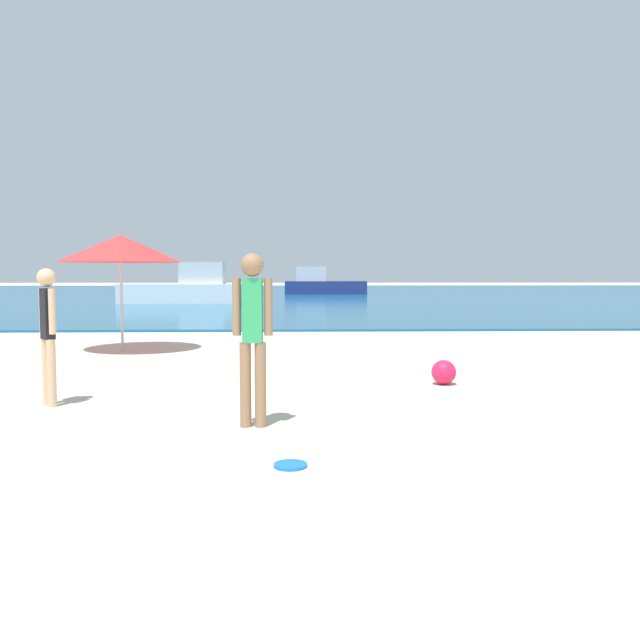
% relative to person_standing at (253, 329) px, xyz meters
% --- Properties ---
extents(ground, '(200.00, 200.00, 0.00)m').
position_rel_person_standing_xyz_m(ground, '(1.05, -3.25, -0.94)').
color(ground, beige).
extents(water, '(160.00, 60.00, 0.06)m').
position_rel_person_standing_xyz_m(water, '(1.05, 40.07, -0.91)').
color(water, '#14567F').
rests_on(water, ground).
extents(person_standing, '(0.38, 0.22, 1.65)m').
position_rel_person_standing_xyz_m(person_standing, '(0.00, 0.00, 0.00)').
color(person_standing, '#936B4C').
rests_on(person_standing, ground).
extents(frisbee, '(0.26, 0.26, 0.03)m').
position_rel_person_standing_xyz_m(frisbee, '(0.37, -1.30, -0.92)').
color(frisbee, blue).
rests_on(frisbee, ground).
extents(person_distant, '(0.26, 0.28, 1.51)m').
position_rel_person_standing_xyz_m(person_distant, '(-2.31, 1.06, -0.08)').
color(person_distant, '#DDAD84').
rests_on(person_distant, ground).
extents(boat_near, '(5.68, 1.83, 1.93)m').
position_rel_person_standing_xyz_m(boat_near, '(-4.93, 24.88, -0.21)').
color(boat_near, white).
rests_on(boat_near, water).
extents(boat_far, '(5.51, 1.82, 1.87)m').
position_rel_person_standing_xyz_m(boat_far, '(2.02, 37.96, -0.23)').
color(boat_far, navy).
rests_on(boat_far, water).
extents(beach_ball, '(0.32, 0.32, 0.32)m').
position_rel_person_standing_xyz_m(beach_ball, '(2.34, 2.29, -0.77)').
color(beach_ball, '#E51E4C').
rests_on(beach_ball, ground).
extents(beach_umbrella, '(2.25, 2.25, 2.18)m').
position_rel_person_standing_xyz_m(beach_umbrella, '(-2.89, 6.16, 0.99)').
color(beach_umbrella, '#B7B7BC').
rests_on(beach_umbrella, ground).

